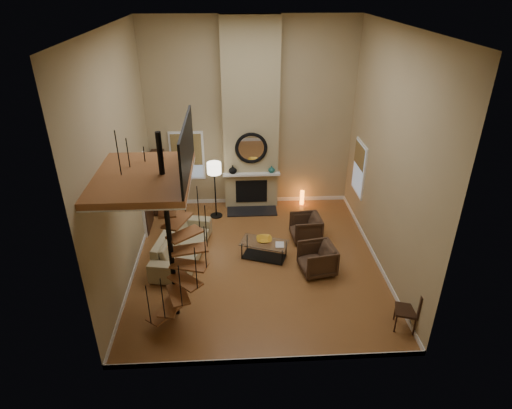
{
  "coord_description": "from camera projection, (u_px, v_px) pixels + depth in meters",
  "views": [
    {
      "loc": [
        -0.53,
        -8.97,
        6.38
      ],
      "look_at": [
        0.0,
        0.4,
        1.4
      ],
      "focal_mm": 30.46,
      "sensor_mm": 36.0,
      "label": 1
    }
  ],
  "objects": [
    {
      "name": "accent_lamp",
      "position": [
        302.0,
        197.0,
        13.5
      ],
      "size": [
        0.13,
        0.13,
        0.45
      ],
      "primitive_type": "cylinder",
      "color": "orange",
      "rests_on": "ground"
    },
    {
      "name": "baseboard_back",
      "position": [
        251.0,
        200.0,
        13.76
      ],
      "size": [
        6.0,
        0.02,
        0.12
      ],
      "primitive_type": "cube",
      "color": "white",
      "rests_on": "ground"
    },
    {
      "name": "hutch",
      "position": [
        159.0,
        182.0,
        12.84
      ],
      "size": [
        0.38,
        0.8,
        1.79
      ],
      "primitive_type": "cube",
      "color": "black",
      "rests_on": "ground"
    },
    {
      "name": "chimney_breast",
      "position": [
        251.0,
        119.0,
        12.34
      ],
      "size": [
        1.6,
        0.38,
        5.5
      ],
      "primitive_type": "cube",
      "color": "tan",
      "rests_on": "ground"
    },
    {
      "name": "armchair_far",
      "position": [
        320.0,
        259.0,
        10.41
      ],
      "size": [
        0.93,
        0.91,
        0.73
      ],
      "primitive_type": "imported",
      "rotation": [
        0.0,
        0.0,
        -1.4
      ],
      "color": "#412C1E",
      "rests_on": "ground"
    },
    {
      "name": "floor_lamp",
      "position": [
        214.0,
        173.0,
        12.31
      ],
      "size": [
        0.4,
        0.4,
        1.71
      ],
      "color": "black",
      "rests_on": "ground"
    },
    {
      "name": "side_chair",
      "position": [
        412.0,
        308.0,
        8.61
      ],
      "size": [
        0.54,
        0.53,
        0.94
      ],
      "color": "black",
      "rests_on": "ground"
    },
    {
      "name": "mirror_frame",
      "position": [
        251.0,
        148.0,
        12.52
      ],
      "size": [
        0.94,
        0.1,
        0.94
      ],
      "primitive_type": "torus",
      "rotation": [
        1.57,
        0.0,
        0.0
      ],
      "color": "black",
      "rests_on": "chimney_breast"
    },
    {
      "name": "vase_right",
      "position": [
        272.0,
        169.0,
        12.84
      ],
      "size": [
        0.2,
        0.2,
        0.21
      ],
      "primitive_type": "imported",
      "color": "#185450",
      "rests_on": "mantel"
    },
    {
      "name": "mirror_disc",
      "position": [
        251.0,
        148.0,
        12.53
      ],
      "size": [
        0.8,
        0.01,
        0.8
      ],
      "primitive_type": "cylinder",
      "rotation": [
        1.57,
        0.0,
        0.0
      ],
      "color": "white",
      "rests_on": "chimney_breast"
    },
    {
      "name": "front_wall",
      "position": [
        269.0,
        237.0,
        6.77
      ],
      "size": [
        6.0,
        0.02,
        5.5
      ],
      "primitive_type": "cube",
      "color": "tan",
      "rests_on": "ground"
    },
    {
      "name": "ground",
      "position": [
        257.0,
        261.0,
        10.93
      ],
      "size": [
        6.0,
        6.5,
        0.01
      ],
      "primitive_type": "cube",
      "color": "#A76B35",
      "rests_on": "ground"
    },
    {
      "name": "back_wall",
      "position": [
        250.0,
        117.0,
        12.51
      ],
      "size": [
        6.0,
        0.02,
        5.5
      ],
      "primitive_type": "cube",
      "color": "tan",
      "rests_on": "ground"
    },
    {
      "name": "vase_left",
      "position": [
        233.0,
        169.0,
        12.78
      ],
      "size": [
        0.24,
        0.24,
        0.25
      ],
      "primitive_type": "imported",
      "color": "black",
      "rests_on": "mantel"
    },
    {
      "name": "baseboard_left",
      "position": [
        137.0,
        263.0,
        10.75
      ],
      "size": [
        0.02,
        6.5,
        0.12
      ],
      "primitive_type": "cube",
      "color": "white",
      "rests_on": "ground"
    },
    {
      "name": "ceiling",
      "position": [
        257.0,
        27.0,
        8.35
      ],
      "size": [
        6.0,
        6.5,
        0.01
      ],
      "primitive_type": "cube",
      "color": "silver",
      "rests_on": "back_wall"
    },
    {
      "name": "entry_door",
      "position": [
        146.0,
        195.0,
        11.88
      ],
      "size": [
        0.1,
        1.05,
        2.16
      ],
      "color": "white",
      "rests_on": "ground"
    },
    {
      "name": "baseboard_front",
      "position": [
        267.0,
        360.0,
        8.04
      ],
      "size": [
        6.0,
        0.02,
        0.12
      ],
      "primitive_type": "cube",
      "color": "white",
      "rests_on": "ground"
    },
    {
      "name": "coffee_table",
      "position": [
        264.0,
        248.0,
        10.94
      ],
      "size": [
        1.3,
        0.94,
        0.44
      ],
      "color": "silver",
      "rests_on": "ground"
    },
    {
      "name": "window_back",
      "position": [
        187.0,
        155.0,
        12.92
      ],
      "size": [
        1.02,
        0.06,
        1.52
      ],
      "color": "white",
      "rests_on": "back_wall"
    },
    {
      "name": "spiral_stair",
      "position": [
        171.0,
        242.0,
        8.43
      ],
      "size": [
        1.47,
        1.47,
        4.06
      ],
      "color": "black",
      "rests_on": "ground"
    },
    {
      "name": "armchair_near",
      "position": [
        308.0,
        228.0,
        11.68
      ],
      "size": [
        0.84,
        0.82,
        0.71
      ],
      "primitive_type": "imported",
      "rotation": [
        0.0,
        0.0,
        -1.49
      ],
      "color": "#412C1E",
      "rests_on": "ground"
    },
    {
      "name": "baseboard_right",
      "position": [
        374.0,
        255.0,
        11.05
      ],
      "size": [
        0.02,
        6.5,
        0.12
      ],
      "primitive_type": "cube",
      "color": "white",
      "rests_on": "ground"
    },
    {
      "name": "hearth",
      "position": [
        252.0,
        211.0,
        13.19
      ],
      "size": [
        1.5,
        0.6,
        0.04
      ],
      "primitive_type": "cube",
      "color": "black",
      "rests_on": "ground"
    },
    {
      "name": "loft",
      "position": [
        148.0,
        174.0,
        7.72
      ],
      "size": [
        1.7,
        2.2,
        1.09
      ],
      "color": "#9A5C32",
      "rests_on": "left_wall"
    },
    {
      "name": "mantel",
      "position": [
        251.0,
        174.0,
        12.84
      ],
      "size": [
        1.7,
        0.18,
        0.06
      ],
      "primitive_type": "cube",
      "color": "white",
      "rests_on": "chimney_breast"
    },
    {
      "name": "window_right",
      "position": [
        359.0,
        168.0,
        12.08
      ],
      "size": [
        0.06,
        1.02,
        1.52
      ],
      "color": "white",
      "rests_on": "right_wall"
    },
    {
      "name": "book",
      "position": [
        279.0,
        245.0,
        10.74
      ],
      "size": [
        0.23,
        0.3,
        0.03
      ],
      "primitive_type": "imported",
      "rotation": [
        0.0,
        0.0,
        -0.1
      ],
      "color": "gray",
      "rests_on": "coffee_table"
    },
    {
      "name": "firebox",
      "position": [
        251.0,
        191.0,
        13.19
      ],
      "size": [
        0.95,
        0.02,
        0.72
      ],
      "primitive_type": "cube",
      "color": "black",
      "rests_on": "chimney_breast"
    },
    {
      "name": "left_wall",
      "position": [
        120.0,
        162.0,
        9.49
      ],
      "size": [
        0.02,
        6.5,
        5.5
      ],
      "primitive_type": "cube",
      "color": "tan",
      "rests_on": "ground"
    },
    {
      "name": "right_wall",
      "position": [
        390.0,
        157.0,
        9.79
      ],
      "size": [
        0.02,
        6.5,
        5.5
      ],
      "primitive_type": "cube",
      "color": "tan",
      "rests_on": "ground"
    },
    {
      "name": "bowl",
      "position": [
        264.0,
        240.0,
        10.88
      ],
      "size": [
        0.4,
        0.4,
        0.1
      ],
      "primitive_type": "imported",
      "color": "gold",
      "rests_on": "coffee_table"
    },
    {
      "name": "sofa",
      "position": [
        182.0,
        244.0,
        10.92
      ],
      "size": [
        1.42,
        2.6,
        0.72
      ],
      "primitive_type": "imported",
      "rotation": [
        0.0,
        0.0,
        1.38
      ],
      "color": "tan",
      "rests_on": "ground"
    }
  ]
}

